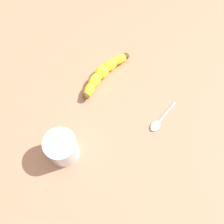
# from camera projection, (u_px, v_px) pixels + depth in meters

# --- Properties ---
(wooden_tabletop) EXTENTS (1.20, 1.20, 0.03)m
(wooden_tabletop) POSITION_uv_depth(u_px,v_px,m) (85.00, 106.00, 0.79)
(wooden_tabletop) COLOR #B17558
(wooden_tabletop) RESTS_ON ground
(banana) EXTENTS (0.17, 0.12, 0.04)m
(banana) POSITION_uv_depth(u_px,v_px,m) (103.00, 73.00, 0.80)
(banana) COLOR yellow
(banana) RESTS_ON wooden_tabletop
(smoothie_glass) EXTENTS (0.08, 0.08, 0.09)m
(smoothie_glass) POSITION_uv_depth(u_px,v_px,m) (62.00, 148.00, 0.69)
(smoothie_glass) COLOR silver
(smoothie_glass) RESTS_ON wooden_tabletop
(teaspoon) EXTENTS (0.10, 0.07, 0.01)m
(teaspoon) POSITION_uv_depth(u_px,v_px,m) (157.00, 124.00, 0.75)
(teaspoon) COLOR silver
(teaspoon) RESTS_ON wooden_tabletop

